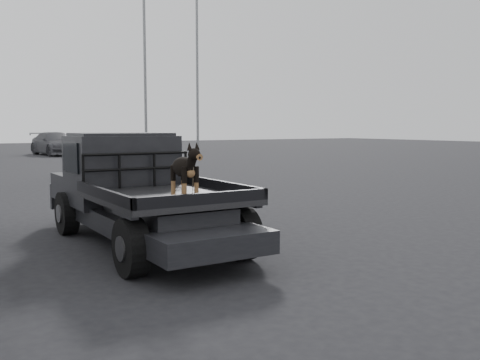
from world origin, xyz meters
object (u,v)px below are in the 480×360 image
dog (184,172)px  distant_car_b (56,144)px  floodlight_mid (145,55)px  flatbed_ute (143,217)px  floodlight_far (197,49)px

dog → distant_car_b: dog is taller
floodlight_mid → distant_car_b: bearing=144.8°
floodlight_mid → dog: bearing=-110.9°
flatbed_ute → dog: bearing=-87.3°
dog → floodlight_mid: (10.27, 26.89, 5.29)m
floodlight_mid → floodlight_far: bearing=17.1°
distant_car_b → flatbed_ute: bearing=-106.6°
flatbed_ute → dog: (0.07, -1.42, 0.83)m
dog → floodlight_far: floodlight_far is taller
floodlight_far → dog: bearing=-117.7°
flatbed_ute → floodlight_mid: floodlight_mid is taller
flatbed_ute → distant_car_b: size_ratio=1.02×
distant_car_b → floodlight_mid: size_ratio=0.44×
flatbed_ute → floodlight_far: (14.93, 26.88, 7.04)m
flatbed_ute → distant_car_b: 29.51m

